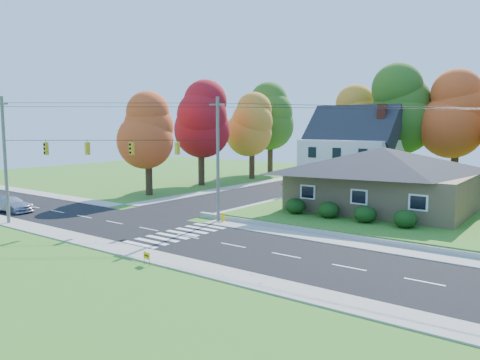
{
  "coord_description": "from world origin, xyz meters",
  "views": [
    {
      "loc": [
        22.01,
        -23.57,
        7.81
      ],
      "look_at": [
        -1.38,
        8.0,
        3.16
      ],
      "focal_mm": 35.0,
      "sensor_mm": 36.0,
      "label": 1
    }
  ],
  "objects_px": {
    "white_car": "(299,178)",
    "ranch_house": "(382,178)",
    "fire_hydrant": "(223,217)",
    "silver_sedan": "(10,204)"
  },
  "relations": [
    {
      "from": "ranch_house",
      "to": "fire_hydrant",
      "type": "xyz_separation_m",
      "value": [
        -9.16,
        -10.6,
        -2.89
      ]
    },
    {
      "from": "ranch_house",
      "to": "fire_hydrant",
      "type": "height_order",
      "value": "ranch_house"
    },
    {
      "from": "fire_hydrant",
      "to": "silver_sedan",
      "type": "bearing_deg",
      "value": -156.48
    },
    {
      "from": "ranch_house",
      "to": "fire_hydrant",
      "type": "relative_size",
      "value": 18.77
    },
    {
      "from": "silver_sedan",
      "to": "ranch_house",
      "type": "bearing_deg",
      "value": -64.81
    },
    {
      "from": "white_car",
      "to": "silver_sedan",
      "type": "bearing_deg",
      "value": -85.55
    },
    {
      "from": "fire_hydrant",
      "to": "ranch_house",
      "type": "bearing_deg",
      "value": 49.18
    },
    {
      "from": "ranch_house",
      "to": "silver_sedan",
      "type": "relative_size",
      "value": 3.07
    },
    {
      "from": "white_car",
      "to": "ranch_house",
      "type": "bearing_deg",
      "value": -19.96
    },
    {
      "from": "ranch_house",
      "to": "silver_sedan",
      "type": "bearing_deg",
      "value": -145.91
    }
  ]
}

